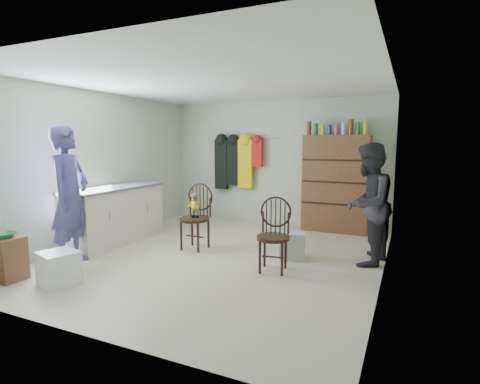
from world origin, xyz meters
The scene contains 13 objects.
ground_plane centered at (0.00, 0.00, 0.00)m, with size 5.00×5.00×0.00m, color beige.
room_walls centered at (0.00, 0.53, 1.58)m, with size 5.00×5.00×5.00m.
counter centered at (-1.95, 0.00, 0.47)m, with size 0.64×1.86×0.94m.
stool centered at (-1.91, -1.90, 0.27)m, with size 0.37×0.32×0.54m, color brown.
bowl centered at (-1.91, -1.90, 0.56)m, with size 0.24×0.24×0.06m, color green.
plastic_tub centered at (-1.23, -1.73, 0.20)m, with size 0.41×0.39×0.39m, color white.
chair_front centered at (-0.52, 0.24, 0.58)m, with size 0.46×0.46×1.03m.
chair_far centered at (0.92, -0.20, 0.52)m, with size 0.49×0.49×0.96m.
striped_bag centered at (1.01, 0.36, 0.19)m, with size 0.36×0.28×0.38m, color #E57F72.
person_left centered at (-1.69, -1.12, 0.95)m, with size 0.69×0.45×1.90m, color #4A4783.
person_right centered at (2.00, 0.57, 0.84)m, with size 0.81×0.63×1.67m, color #2D2B33.
dresser centered at (1.25, 2.30, 0.92)m, with size 1.20×0.39×2.07m.
coat_rack centered at (-0.83, 2.38, 1.25)m, with size 1.42×0.12×1.09m.
Camera 1 is at (2.50, -4.73, 1.68)m, focal length 28.00 mm.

